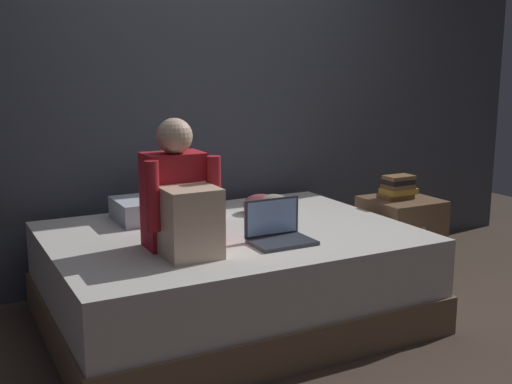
% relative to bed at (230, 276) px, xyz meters
% --- Properties ---
extents(ground_plane, '(8.00, 8.00, 0.00)m').
position_rel_bed_xyz_m(ground_plane, '(0.20, -0.30, -0.26)').
color(ground_plane, '#47382D').
extents(wall_back, '(5.60, 0.10, 2.70)m').
position_rel_bed_xyz_m(wall_back, '(0.20, 0.90, 1.09)').
color(wall_back, '#424751').
rests_on(wall_back, ground_plane).
extents(bed, '(2.00, 1.50, 0.53)m').
position_rel_bed_xyz_m(bed, '(0.00, 0.00, 0.00)').
color(bed, '#7A6047').
rests_on(bed, ground_plane).
extents(nightstand, '(0.44, 0.46, 0.57)m').
position_rel_bed_xyz_m(nightstand, '(1.30, 0.08, 0.02)').
color(nightstand, brown).
rests_on(nightstand, ground_plane).
extents(person_sitting, '(0.39, 0.44, 0.66)m').
position_rel_bed_xyz_m(person_sitting, '(-0.37, -0.23, 0.52)').
color(person_sitting, '#B21E28').
rests_on(person_sitting, bed).
extents(laptop, '(0.32, 0.23, 0.22)m').
position_rel_bed_xyz_m(laptop, '(0.13, -0.33, 0.32)').
color(laptop, '#333842').
rests_on(laptop, bed).
extents(pillow, '(0.56, 0.36, 0.13)m').
position_rel_bed_xyz_m(pillow, '(-0.23, 0.45, 0.33)').
color(pillow, silver).
rests_on(pillow, bed).
extents(book_stack, '(0.23, 0.16, 0.16)m').
position_rel_bed_xyz_m(book_stack, '(1.27, 0.10, 0.38)').
color(book_stack, brown).
rests_on(book_stack, nightstand).
extents(clothes_pile, '(0.28, 0.23, 0.12)m').
position_rel_bed_xyz_m(clothes_pile, '(0.38, 0.29, 0.32)').
color(clothes_pile, '#8E3D47').
rests_on(clothes_pile, bed).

